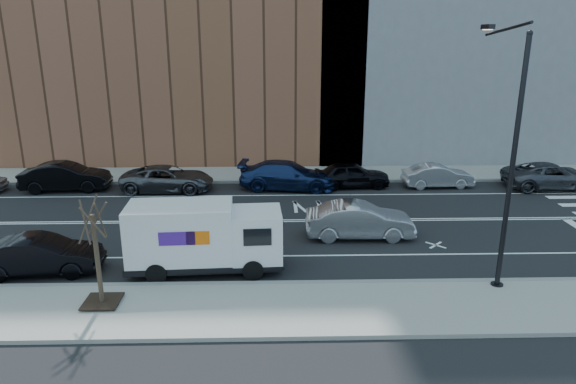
{
  "coord_description": "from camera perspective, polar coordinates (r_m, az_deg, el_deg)",
  "views": [
    {
      "loc": [
        -1.08,
        -24.16,
        8.85
      ],
      "look_at": [
        -0.45,
        0.36,
        1.4
      ],
      "focal_mm": 32.0,
      "sensor_mm": 36.0,
      "label": 1
    }
  ],
  "objects": [
    {
      "name": "far_parked_e",
      "position": [
        31.5,
        7.09,
        1.92
      ],
      "size": [
        4.69,
        2.14,
        1.56
      ],
      "primitive_type": "imported",
      "rotation": [
        0.0,
        0.0,
        1.64
      ],
      "color": "black",
      "rests_on": "ground"
    },
    {
      "name": "bldg_brick",
      "position": [
        40.41,
        -12.03,
        19.61
      ],
      "size": [
        26.0,
        10.0,
        22.0
      ],
      "primitive_type": "cube",
      "color": "brown",
      "rests_on": "ground"
    },
    {
      "name": "fedex_van",
      "position": [
        20.18,
        -9.36,
        -4.89
      ],
      "size": [
        6.11,
        2.4,
        2.74
      ],
      "rotation": [
        0.0,
        0.0,
        0.06
      ],
      "color": "black",
      "rests_on": "ground"
    },
    {
      "name": "far_parked_b",
      "position": [
        33.35,
        -23.47,
        1.57
      ],
      "size": [
        5.19,
        2.13,
        1.67
      ],
      "primitive_type": "imported",
      "rotation": [
        0.0,
        0.0,
        1.64
      ],
      "color": "black",
      "rests_on": "ground"
    },
    {
      "name": "far_parked_g",
      "position": [
        34.89,
        27.17,
        1.61
      ],
      "size": [
        5.55,
        2.6,
        1.54
      ],
      "primitive_type": "imported",
      "rotation": [
        0.0,
        0.0,
        1.58
      ],
      "color": "#44454A",
      "rests_on": "ground"
    },
    {
      "name": "sidewalk_far",
      "position": [
        34.12,
        0.4,
        2.0
      ],
      "size": [
        44.0,
        3.6,
        0.15
      ],
      "primitive_type": "cube",
      "color": "gray",
      "rests_on": "ground"
    },
    {
      "name": "far_parked_c",
      "position": [
        31.34,
        -13.24,
        1.46
      ],
      "size": [
        5.46,
        2.66,
        1.5
      ],
      "primitive_type": "imported",
      "rotation": [
        0.0,
        0.0,
        1.54
      ],
      "color": "#4A4B51",
      "rests_on": "ground"
    },
    {
      "name": "ground",
      "position": [
        25.75,
        1.03,
        -3.21
      ],
      "size": [
        120.0,
        120.0,
        0.0
      ],
      "primitive_type": "plane",
      "color": "black",
      "rests_on": "ground"
    },
    {
      "name": "sidewalk_near",
      "position": [
        17.72,
        2.27,
        -12.8
      ],
      "size": [
        44.0,
        3.6,
        0.15
      ],
      "primitive_type": "cube",
      "color": "gray",
      "rests_on": "ground"
    },
    {
      "name": "far_parked_d",
      "position": [
        30.89,
        -0.07,
        1.87
      ],
      "size": [
        6.02,
        3.03,
        1.68
      ],
      "primitive_type": "imported",
      "rotation": [
        0.0,
        0.0,
        1.45
      ],
      "color": "navy",
      "rests_on": "ground"
    },
    {
      "name": "curb_near",
      "position": [
        19.3,
        1.93,
        -10.13
      ],
      "size": [
        44.0,
        0.25,
        0.17
      ],
      "primitive_type": "cube",
      "color": "gray",
      "rests_on": "ground"
    },
    {
      "name": "far_parked_f",
      "position": [
        32.63,
        16.3,
        1.74
      ],
      "size": [
        4.29,
        1.68,
        1.39
      ],
      "primitive_type": "imported",
      "rotation": [
        0.0,
        0.0,
        1.62
      ],
      "color": "#B2B1B6",
      "rests_on": "ground"
    },
    {
      "name": "streetlight",
      "position": [
        19.41,
        23.23,
        4.32
      ],
      "size": [
        0.44,
        4.02,
        9.34
      ],
      "color": "black",
      "rests_on": "ground"
    },
    {
      "name": "road_markings",
      "position": [
        25.75,
        1.03,
        -3.2
      ],
      "size": [
        40.0,
        8.6,
        0.01
      ],
      "primitive_type": null,
      "color": "white",
      "rests_on": "ground"
    },
    {
      "name": "driving_sedan",
      "position": [
        23.65,
        7.96,
        -3.15
      ],
      "size": [
        4.92,
        1.77,
        1.61
      ],
      "primitive_type": "imported",
      "rotation": [
        0.0,
        0.0,
        1.56
      ],
      "color": "#A5A5AA",
      "rests_on": "ground"
    },
    {
      "name": "near_parked_rear_a",
      "position": [
        22.12,
        -25.78,
        -6.36
      ],
      "size": [
        4.68,
        1.96,
        1.5
      ],
      "primitive_type": "imported",
      "rotation": [
        0.0,
        0.0,
        1.65
      ],
      "color": "black",
      "rests_on": "ground"
    },
    {
      "name": "street_tree",
      "position": [
        18.39,
        -20.32,
        -7.96
      ],
      "size": [
        1.2,
        1.2,
        3.75
      ],
      "color": "black",
      "rests_on": "ground"
    },
    {
      "name": "curb_far",
      "position": [
        32.38,
        0.5,
        1.2
      ],
      "size": [
        44.0,
        0.25,
        0.17
      ],
      "primitive_type": "cube",
      "color": "gray",
      "rests_on": "ground"
    }
  ]
}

